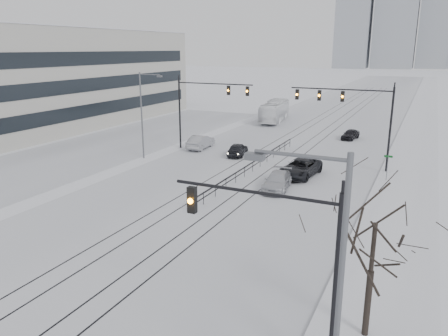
% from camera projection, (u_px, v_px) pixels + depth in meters
% --- Properties ---
extents(road, '(22.00, 260.00, 0.02)m').
position_uv_depth(road, '(324.00, 124.00, 67.63)').
color(road, silver).
rests_on(road, ground).
extents(sidewalk_east, '(5.00, 260.00, 0.16)m').
position_uv_depth(sidewalk_east, '(419.00, 130.00, 62.06)').
color(sidewalk_east, silver).
rests_on(sidewalk_east, ground).
extents(curb, '(0.10, 260.00, 0.12)m').
position_uv_depth(curb, '(400.00, 129.00, 63.07)').
color(curb, gray).
rests_on(curb, ground).
extents(parking_strip, '(14.00, 60.00, 0.03)m').
position_uv_depth(parking_strip, '(117.00, 143.00, 54.05)').
color(parking_strip, silver).
rests_on(parking_strip, ground).
extents(tram_rails, '(5.30, 180.00, 0.01)m').
position_uv_depth(tram_rails, '(285.00, 150.00, 50.19)').
color(tram_rails, black).
rests_on(tram_rails, ground).
extents(office_building, '(20.20, 62.20, 14.11)m').
position_uv_depth(office_building, '(8.00, 81.00, 59.57)').
color(office_building, '#B8B6AE').
rests_on(office_building, ground).
extents(skyline, '(96.00, 48.00, 72.00)m').
position_uv_depth(skyline, '(423.00, 12.00, 243.71)').
color(skyline, '#91969F').
rests_on(skyline, ground).
extents(traffic_mast_near, '(6.10, 0.37, 7.00)m').
position_uv_depth(traffic_mast_near, '(290.00, 254.00, 14.89)').
color(traffic_mast_near, black).
rests_on(traffic_mast_near, ground).
extents(traffic_mast_ne, '(9.60, 0.37, 8.00)m').
position_uv_depth(traffic_mast_ne, '(354.00, 110.00, 40.94)').
color(traffic_mast_ne, black).
rests_on(traffic_mast_ne, ground).
extents(traffic_mast_nw, '(9.10, 0.37, 8.00)m').
position_uv_depth(traffic_mast_nw, '(202.00, 102.00, 48.72)').
color(traffic_mast_nw, black).
rests_on(traffic_mast_nw, ground).
extents(street_light_east, '(2.73, 0.25, 9.00)m').
position_uv_depth(street_light_east, '(328.00, 293.00, 11.32)').
color(street_light_east, '#595B60').
rests_on(street_light_east, ground).
extents(street_light_west, '(2.73, 0.25, 9.00)m').
position_uv_depth(street_light_west, '(144.00, 110.00, 45.10)').
color(street_light_west, '#595B60').
rests_on(street_light_west, ground).
extents(bare_tree, '(4.40, 4.40, 6.10)m').
position_uv_depth(bare_tree, '(374.00, 236.00, 16.54)').
color(bare_tree, black).
rests_on(bare_tree, ground).
extents(median_fence, '(0.06, 24.00, 1.00)m').
position_uv_depth(median_fence, '(253.00, 166.00, 41.33)').
color(median_fence, black).
rests_on(median_fence, ground).
extents(street_sign, '(0.70, 0.06, 2.40)m').
position_uv_depth(street_sign, '(388.00, 164.00, 37.94)').
color(street_sign, '#595B60').
rests_on(street_sign, ground).
extents(sedan_sb_inner, '(2.32, 4.34, 1.40)m').
position_uv_depth(sedan_sb_inner, '(238.00, 149.00, 47.46)').
color(sedan_sb_inner, black).
rests_on(sedan_sb_inner, ground).
extents(sedan_sb_outer, '(1.96, 4.85, 1.57)m').
position_uv_depth(sedan_sb_outer, '(201.00, 142.00, 50.83)').
color(sedan_sb_outer, '#9C9EA3').
rests_on(sedan_sb_outer, ground).
extents(sedan_nb_front, '(3.15, 5.85, 1.56)m').
position_uv_depth(sedan_nb_front, '(300.00, 168.00, 39.81)').
color(sedan_nb_front, black).
rests_on(sedan_nb_front, ground).
extents(sedan_nb_right, '(2.56, 5.00, 1.39)m').
position_uv_depth(sedan_nb_right, '(277.00, 181.00, 36.12)').
color(sedan_nb_right, silver).
rests_on(sedan_nb_right, ground).
extents(sedan_nb_far, '(2.10, 3.93, 1.27)m').
position_uv_depth(sedan_nb_far, '(350.00, 134.00, 56.05)').
color(sedan_nb_far, black).
rests_on(sedan_nb_far, ground).
extents(box_truck, '(4.17, 11.80, 3.22)m').
position_uv_depth(box_truck, '(275.00, 111.00, 69.61)').
color(box_truck, white).
rests_on(box_truck, ground).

